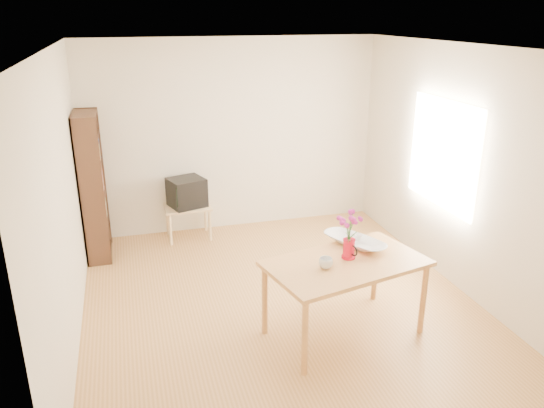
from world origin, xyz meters
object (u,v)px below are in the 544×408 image
object	(u,v)px
table	(346,269)
mug	(326,263)
bowl	(356,225)
pitcher	(349,249)
television	(187,192)

from	to	relation	value
table	mug	xyz separation A→B (m)	(-0.23, -0.07, 0.13)
table	bowl	size ratio (longest dim) A/B	3.62
pitcher	mug	bearing A→B (deg)	-169.57
pitcher	mug	xyz separation A→B (m)	(-0.28, -0.14, -0.04)
table	bowl	xyz separation A→B (m)	(0.22, 0.32, 0.29)
pitcher	bowl	world-z (taller)	bowl
bowl	television	size ratio (longest dim) A/B	0.82
table	pitcher	bearing A→B (deg)	40.70
mug	television	distance (m)	2.90
mug	bowl	world-z (taller)	bowl
mug	bowl	size ratio (longest dim) A/B	0.28
bowl	television	distance (m)	2.74
pitcher	television	world-z (taller)	pitcher
mug	television	bearing A→B (deg)	-115.50
pitcher	bowl	size ratio (longest dim) A/B	0.46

